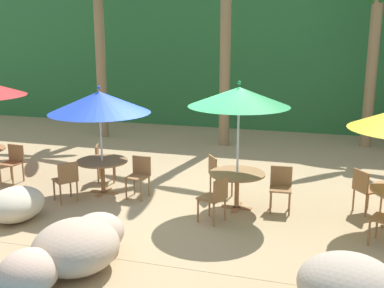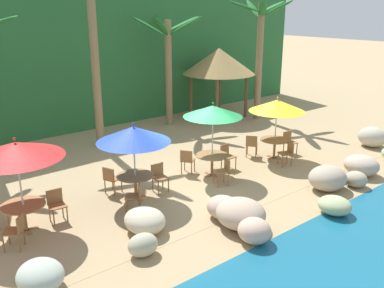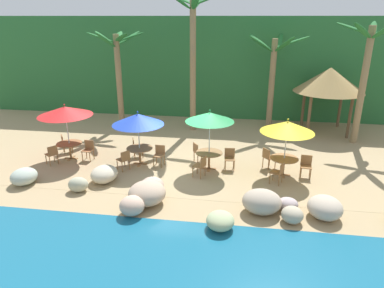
{
  "view_description": "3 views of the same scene",
  "coord_description": "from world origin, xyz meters",
  "px_view_note": "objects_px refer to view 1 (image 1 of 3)",
  "views": [
    {
      "loc": [
        2.78,
        -8.66,
        3.44
      ],
      "look_at": [
        0.19,
        0.11,
        1.24
      ],
      "focal_mm": 43.93,
      "sensor_mm": 36.0,
      "label": 1
    },
    {
      "loc": [
        -7.92,
        -10.01,
        5.51
      ],
      "look_at": [
        0.44,
        0.26,
        1.21
      ],
      "focal_mm": 40.1,
      "sensor_mm": 36.0,
      "label": 2
    },
    {
      "loc": [
        2.37,
        -13.12,
        5.96
      ],
      "look_at": [
        0.4,
        0.24,
        0.99
      ],
      "focal_mm": 32.48,
      "sensor_mm": 36.0,
      "label": 3
    }
  ],
  "objects_px": {
    "chair_green_left": "(216,196)",
    "palm_tree_nearest": "(99,25)",
    "palm_tree_third": "(375,33)",
    "umbrella_green": "(239,97)",
    "chair_green_seaward": "(281,185)",
    "chair_green_inland": "(217,172)",
    "umbrella_blue": "(99,102)",
    "dining_table_blue": "(102,166)",
    "chair_blue_left": "(67,179)",
    "dining_table_green": "(237,179)",
    "chair_yellow_inland": "(365,188)",
    "chair_blue_inland": "(102,160)",
    "chair_blue_seaward": "(139,174)",
    "chair_red_seaward": "(13,160)"
  },
  "relations": [
    {
      "from": "chair_blue_left",
      "to": "palm_tree_third",
      "type": "relative_size",
      "value": 0.17
    },
    {
      "from": "chair_green_seaward",
      "to": "palm_tree_nearest",
      "type": "xyz_separation_m",
      "value": [
        -6.42,
        5.1,
        3.14
      ]
    },
    {
      "from": "chair_green_inland",
      "to": "dining_table_green",
      "type": "bearing_deg",
      "value": -49.65
    },
    {
      "from": "dining_table_blue",
      "to": "chair_green_seaward",
      "type": "height_order",
      "value": "chair_green_seaward"
    },
    {
      "from": "chair_blue_seaward",
      "to": "dining_table_green",
      "type": "bearing_deg",
      "value": -2.4
    },
    {
      "from": "dining_table_green",
      "to": "palm_tree_nearest",
      "type": "height_order",
      "value": "palm_tree_nearest"
    },
    {
      "from": "chair_blue_left",
      "to": "palm_tree_nearest",
      "type": "xyz_separation_m",
      "value": [
        -2.17,
        5.92,
        3.14
      ]
    },
    {
      "from": "dining_table_blue",
      "to": "chair_blue_seaward",
      "type": "bearing_deg",
      "value": 0.74
    },
    {
      "from": "chair_blue_left",
      "to": "chair_green_left",
      "type": "xyz_separation_m",
      "value": [
        3.17,
        -0.17,
        0.0
      ]
    },
    {
      "from": "chair_blue_left",
      "to": "chair_green_seaward",
      "type": "xyz_separation_m",
      "value": [
        4.25,
        0.82,
        0.0
      ]
    },
    {
      "from": "chair_blue_left",
      "to": "dining_table_green",
      "type": "xyz_separation_m",
      "value": [
        3.41,
        0.66,
        0.1
      ]
    },
    {
      "from": "chair_blue_seaward",
      "to": "chair_green_left",
      "type": "relative_size",
      "value": 1.0
    },
    {
      "from": "chair_blue_left",
      "to": "chair_green_left",
      "type": "height_order",
      "value": "same"
    },
    {
      "from": "chair_blue_seaward",
      "to": "chair_blue_left",
      "type": "relative_size",
      "value": 1.0
    },
    {
      "from": "palm_tree_third",
      "to": "chair_yellow_inland",
      "type": "bearing_deg",
      "value": -93.84
    },
    {
      "from": "chair_blue_seaward",
      "to": "dining_table_green",
      "type": "height_order",
      "value": "chair_blue_seaward"
    },
    {
      "from": "dining_table_blue",
      "to": "chair_green_left",
      "type": "distance_m",
      "value": 2.88
    },
    {
      "from": "chair_blue_inland",
      "to": "chair_red_seaward",
      "type": "bearing_deg",
      "value": -162.75
    },
    {
      "from": "chair_green_seaward",
      "to": "palm_tree_nearest",
      "type": "distance_m",
      "value": 8.78
    },
    {
      "from": "dining_table_green",
      "to": "palm_tree_nearest",
      "type": "relative_size",
      "value": 0.21
    },
    {
      "from": "umbrella_blue",
      "to": "chair_red_seaward",
      "type": "bearing_deg",
      "value": 176.5
    },
    {
      "from": "chair_blue_left",
      "to": "chair_green_inland",
      "type": "height_order",
      "value": "same"
    },
    {
      "from": "dining_table_blue",
      "to": "chair_yellow_inland",
      "type": "bearing_deg",
      "value": 3.98
    },
    {
      "from": "chair_yellow_inland",
      "to": "dining_table_blue",
      "type": "bearing_deg",
      "value": -176.02
    },
    {
      "from": "chair_blue_inland",
      "to": "chair_blue_left",
      "type": "distance_m",
      "value": 1.49
    },
    {
      "from": "umbrella_blue",
      "to": "chair_green_seaward",
      "type": "xyz_separation_m",
      "value": [
        3.81,
        0.09,
        -1.49
      ]
    },
    {
      "from": "chair_red_seaward",
      "to": "dining_table_blue",
      "type": "height_order",
      "value": "chair_red_seaward"
    },
    {
      "from": "chair_blue_inland",
      "to": "umbrella_green",
      "type": "distance_m",
      "value": 3.87
    },
    {
      "from": "dining_table_green",
      "to": "palm_tree_third",
      "type": "height_order",
      "value": "palm_tree_third"
    },
    {
      "from": "chair_blue_left",
      "to": "chair_yellow_inland",
      "type": "height_order",
      "value": "same"
    },
    {
      "from": "chair_yellow_inland",
      "to": "palm_tree_third",
      "type": "distance_m",
      "value": 6.48
    },
    {
      "from": "chair_blue_inland",
      "to": "chair_yellow_inland",
      "type": "height_order",
      "value": "same"
    },
    {
      "from": "dining_table_blue",
      "to": "chair_green_inland",
      "type": "xyz_separation_m",
      "value": [
        2.41,
        0.57,
        -0.1
      ]
    },
    {
      "from": "chair_green_left",
      "to": "palm_tree_nearest",
      "type": "bearing_deg",
      "value": 131.28
    },
    {
      "from": "palm_tree_third",
      "to": "umbrella_green",
      "type": "bearing_deg",
      "value": -114.11
    },
    {
      "from": "umbrella_blue",
      "to": "chair_blue_left",
      "type": "relative_size",
      "value": 2.69
    },
    {
      "from": "chair_green_inland",
      "to": "palm_tree_nearest",
      "type": "height_order",
      "value": "palm_tree_nearest"
    },
    {
      "from": "chair_red_seaward",
      "to": "chair_blue_seaward",
      "type": "distance_m",
      "value": 3.23
    },
    {
      "from": "dining_table_blue",
      "to": "umbrella_green",
      "type": "xyz_separation_m",
      "value": [
        2.97,
        -0.08,
        1.62
      ]
    },
    {
      "from": "umbrella_blue",
      "to": "dining_table_green",
      "type": "relative_size",
      "value": 2.13
    },
    {
      "from": "chair_blue_inland",
      "to": "chair_green_left",
      "type": "relative_size",
      "value": 1.0
    },
    {
      "from": "chair_green_seaward",
      "to": "chair_yellow_inland",
      "type": "height_order",
      "value": "same"
    },
    {
      "from": "chair_green_seaward",
      "to": "palm_tree_third",
      "type": "relative_size",
      "value": 0.17
    },
    {
      "from": "chair_green_left",
      "to": "chair_red_seaward",
      "type": "bearing_deg",
      "value": 168.43
    },
    {
      "from": "chair_blue_seaward",
      "to": "chair_green_inland",
      "type": "bearing_deg",
      "value": 19.85
    },
    {
      "from": "umbrella_blue",
      "to": "dining_table_blue",
      "type": "distance_m",
      "value": 1.39
    },
    {
      "from": "chair_green_inland",
      "to": "palm_tree_nearest",
      "type": "bearing_deg",
      "value": 137.44
    },
    {
      "from": "chair_blue_inland",
      "to": "dining_table_blue",
      "type": "bearing_deg",
      "value": -62.38
    },
    {
      "from": "chair_green_seaward",
      "to": "chair_green_inland",
      "type": "relative_size",
      "value": 1.0
    },
    {
      "from": "umbrella_green",
      "to": "palm_tree_third",
      "type": "height_order",
      "value": "palm_tree_third"
    }
  ]
}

